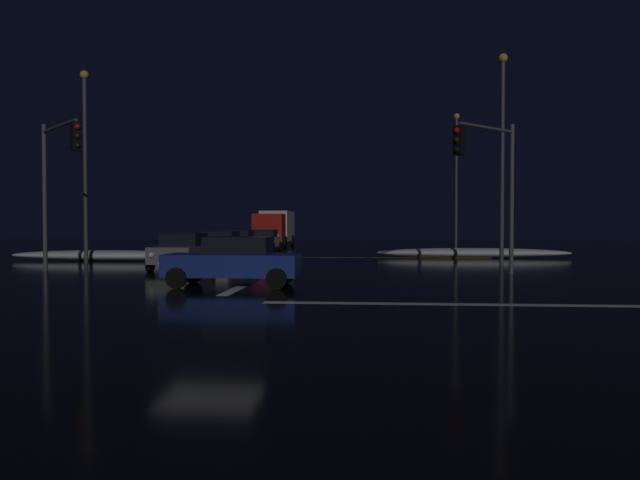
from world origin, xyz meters
The scene contains 17 objects.
ground centered at (0.00, 0.00, -0.05)m, with size 120.00×120.00×0.10m, color black.
stop_line_north centered at (0.00, 9.23, 0.00)m, with size 0.35×15.89×0.01m.
centre_line_ns centered at (0.00, 20.83, 0.00)m, with size 22.00×0.15×0.01m.
crosswalk_bar_east centered at (9.33, 0.00, 0.00)m, with size 15.89×0.40×0.01m.
snow_bank_left_curb centered at (-10.03, 16.67, 0.28)m, with size 10.74×1.50×0.56m.
snow_bank_right_curb centered at (10.03, 21.20, 0.28)m, with size 11.22×1.50×0.57m.
sedan_gray centered at (-4.11, 11.02, 0.80)m, with size 2.02×4.33×1.57m.
sedan_silver centered at (-3.98, 17.23, 0.80)m, with size 2.02×4.33×1.57m.
sedan_green centered at (-4.28, 23.04, 0.80)m, with size 2.02×4.33×1.57m.
sedan_white centered at (-3.67, 29.12, 0.80)m, with size 2.02×4.33×1.57m.
box_truck centered at (-4.14, 37.20, 1.71)m, with size 2.68×8.28×3.08m.
sedan_blue_crossing centered at (-0.27, 3.97, 0.80)m, with size 4.33×2.02×1.57m.
traffic_signal_nw centered at (-8.44, 8.44, 4.24)m, with size 3.08×3.08×6.15m.
traffic_signal_ne centered at (8.58, 8.58, 4.04)m, with size 2.70×2.70×5.90m.
streetlamp_left_near centered at (-10.33, 14.83, 5.55)m, with size 0.44×0.44×9.70m.
streetlamp_right_far centered at (10.33, 30.83, 5.75)m, with size 0.44×0.44×10.09m.
streetlamp_right_near centered at (10.33, 14.83, 5.75)m, with size 0.44×0.44×10.08m.
Camera 1 is at (4.09, -15.37, 1.98)m, focal length 34.70 mm.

